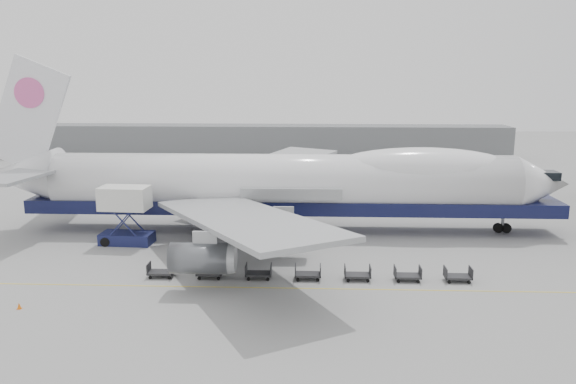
{
  "coord_description": "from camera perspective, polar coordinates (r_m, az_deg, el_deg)",
  "views": [
    {
      "loc": [
        3.11,
        -50.72,
        17.74
      ],
      "look_at": [
        0.76,
        6.0,
        5.8
      ],
      "focal_mm": 35.0,
      "sensor_mm": 36.0,
      "label": 1
    }
  ],
  "objects": [
    {
      "name": "hangar",
      "position": [
        122.26,
        -3.82,
        5.16
      ],
      "size": [
        110.0,
        8.0,
        7.0
      ],
      "primitive_type": "cube",
      "color": "slate",
      "rests_on": "ground"
    },
    {
      "name": "dolly_0",
      "position": [
        51.69,
        -12.76,
        -7.88
      ],
      "size": [
        2.3,
        1.35,
        1.3
      ],
      "color": "#2D2D30",
      "rests_on": "ground"
    },
    {
      "name": "airliner",
      "position": [
        63.93,
        0.12,
        0.95
      ],
      "size": [
        67.0,
        55.3,
        19.98
      ],
      "color": "white",
      "rests_on": "ground"
    },
    {
      "name": "dolly_3",
      "position": [
        49.96,
        2.03,
        -8.28
      ],
      "size": [
        2.3,
        1.35,
        1.3
      ],
      "color": "#2D2D30",
      "rests_on": "ground"
    },
    {
      "name": "dolly_6",
      "position": [
        51.6,
        16.86,
        -8.14
      ],
      "size": [
        2.3,
        1.35,
        1.3
      ],
      "color": "#2D2D30",
      "rests_on": "ground"
    },
    {
      "name": "dolly_1",
      "position": [
        50.75,
        -7.96,
        -8.07
      ],
      "size": [
        2.3,
        1.35,
        1.3
      ],
      "color": "#2D2D30",
      "rests_on": "ground"
    },
    {
      "name": "traffic_cone",
      "position": [
        48.75,
        -25.65,
        -10.39
      ],
      "size": [
        0.35,
        0.35,
        0.51
      ],
      "rotation": [
        0.0,
        0.0,
        0.09
      ],
      "color": "orange",
      "rests_on": "ground"
    },
    {
      "name": "apron_line",
      "position": [
        48.21,
        -1.52,
        -9.71
      ],
      "size": [
        60.0,
        0.15,
        0.01
      ],
      "primitive_type": "cube",
      "color": "gold",
      "rests_on": "ground"
    },
    {
      "name": "dolly_5",
      "position": [
        50.69,
        12.04,
        -8.24
      ],
      "size": [
        2.3,
        1.35,
        1.3
      ],
      "color": "#2D2D30",
      "rests_on": "ground"
    },
    {
      "name": "dolly_4",
      "position": [
        50.14,
        7.07,
        -8.29
      ],
      "size": [
        2.3,
        1.35,
        1.3
      ],
      "color": "#2D2D30",
      "rests_on": "ground"
    },
    {
      "name": "dolly_2",
      "position": [
        50.17,
        -3.0,
        -8.2
      ],
      "size": [
        2.3,
        1.35,
        1.3
      ],
      "color": "#2D2D30",
      "rests_on": "ground"
    },
    {
      "name": "ground",
      "position": [
        53.83,
        -1.08,
        -7.37
      ],
      "size": [
        260.0,
        260.0,
        0.0
      ],
      "primitive_type": "plane",
      "color": "gray",
      "rests_on": "ground"
    },
    {
      "name": "catering_truck",
      "position": [
        61.74,
        -16.17,
        -1.98
      ],
      "size": [
        5.64,
        4.07,
        6.21
      ],
      "rotation": [
        0.0,
        0.0,
        -0.06
      ],
      "color": "#191E4B",
      "rests_on": "ground"
    }
  ]
}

